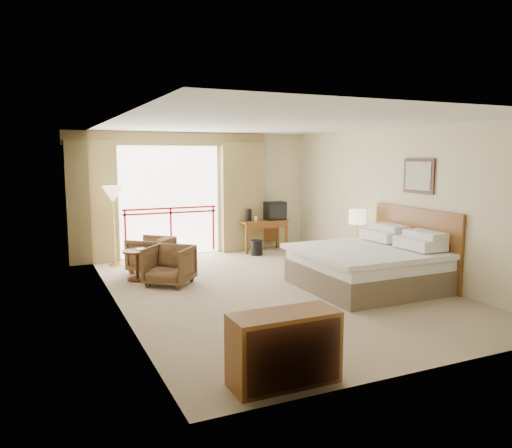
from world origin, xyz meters
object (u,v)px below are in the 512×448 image
bed (369,266)px  wastebasket (257,248)px  table_lamp (357,217)px  desk (262,227)px  nightstand (358,255)px  side_table (137,260)px  dresser (284,348)px  armchair_near (170,285)px  tv (275,211)px  floor_lamp (113,197)px  armchair_far (152,272)px

bed → wastebasket: 3.35m
table_lamp → desk: bearing=109.2°
nightstand → side_table: size_ratio=1.04×
bed → nightstand: (0.64, 1.20, -0.10)m
table_lamp → side_table: (-4.08, 0.85, -0.65)m
side_table → dresser: size_ratio=0.51×
nightstand → armchair_near: 3.66m
nightstand → table_lamp: bearing=85.5°
armchair_near → side_table: 0.79m
table_lamp → tv: table_lamp is taller
dresser → desk: bearing=65.9°
tv → side_table: tv is taller
nightstand → table_lamp: 0.74m
desk → dresser: (-2.72, -6.32, -0.20)m
bed → tv: (0.08, 3.69, 0.55)m
bed → wastebasket: bed is taller
desk → side_table: 3.61m
tv → floor_lamp: floor_lamp is taller
desk → side_table: desk is taller
nightstand → armchair_far: 3.99m
armchair_far → dresser: bearing=43.1°
bed → floor_lamp: (-3.60, 3.49, 1.00)m
wastebasket → armchair_far: 2.58m
armchair_far → floor_lamp: bearing=-105.3°
bed → nightstand: size_ratio=3.79×
desk → tv: size_ratio=2.34×
tv → side_table: size_ratio=0.87×
desk → armchair_far: desk is taller
bed → tv: 3.74m
desk → table_lamp: bearing=-73.9°
floor_lamp → desk: bearing=4.4°
nightstand → wastebasket: size_ratio=1.67×
table_lamp → wastebasket: size_ratio=1.74×
desk → floor_lamp: size_ratio=0.68×
nightstand → wastebasket: 2.42m
bed → side_table: bed is taller
desk → floor_lamp: bearing=-178.7°
nightstand → floor_lamp: 4.94m
nightstand → side_table: nightstand is taller
wastebasket → armchair_near: 2.98m
nightstand → tv: bearing=98.3°
desk → armchair_far: size_ratio=1.48×
floor_lamp → dresser: bearing=-83.8°
tv → dresser: size_ratio=0.44×
bed → wastebasket: bearing=99.8°
armchair_far → side_table: 0.76m
armchair_near → floor_lamp: bearing=147.8°
bed → floor_lamp: floor_lamp is taller
side_table → floor_lamp: bearing=96.9°
nightstand → floor_lamp: floor_lamp is taller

